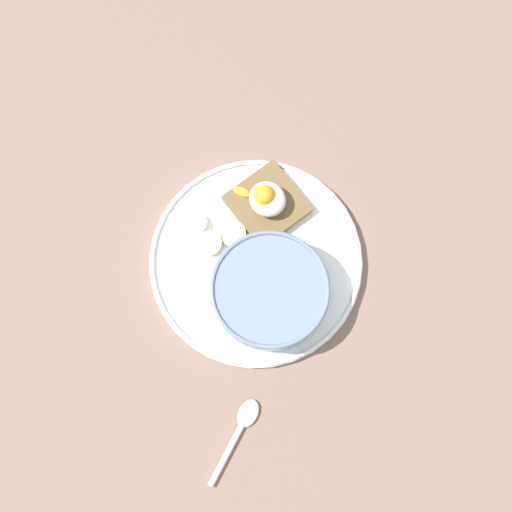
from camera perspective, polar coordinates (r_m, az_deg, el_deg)
The scene contains 9 objects.
ground_plane at distance 76.27cm, azimuth -0.00°, elevation -0.72°, with size 120.00×120.00×2.00cm, color #795E50.
plate at distance 74.53cm, azimuth -0.00°, elevation -0.40°, with size 27.87×27.87×1.60cm.
oatmeal_bowl at distance 70.77cm, azimuth 1.35°, elevation -3.62°, with size 14.58×14.58×5.30cm.
toast_slice at distance 75.69cm, azimuth 1.12°, elevation 5.22°, with size 9.46×9.46×1.33cm.
poached_egg at distance 73.68cm, azimuth 1.04°, elevation 5.81°, with size 7.15×4.86×3.69cm.
banana_slice_front at distance 74.72cm, azimuth -2.46°, elevation 2.13°, with size 4.93×4.94×1.12cm.
banana_slice_left at distance 75.38cm, azimuth -5.89°, elevation 3.20°, with size 3.24×3.19×1.27cm.
banana_slice_back at distance 74.44cm, azimuth -4.65°, elevation 1.28°, with size 3.26×3.36×1.47cm.
spoon at distance 73.05cm, azimuth -1.74°, elevation -17.11°, with size 5.32×11.19×0.80cm.
Camera 1 is at (-12.80, 11.56, 75.30)cm, focal length 40.00 mm.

